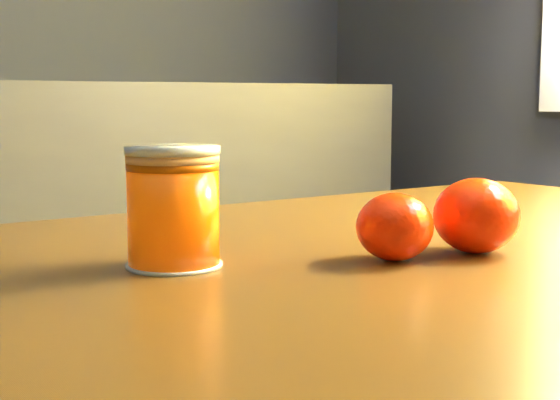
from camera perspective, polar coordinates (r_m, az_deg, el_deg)
name	(u,v)px	position (r m, az deg, el deg)	size (l,w,h in m)	color
table	(435,361)	(0.68, 11.28, -11.45)	(1.10, 0.86, 0.74)	brown
juice_glass	(173,207)	(0.57, -7.80, -0.55)	(0.07, 0.07, 0.09)	#FF5505
orange_front	(395,227)	(0.60, 8.39, -1.96)	(0.06, 0.06, 0.05)	#FF2B05
orange_back	(476,216)	(0.64, 14.16, -1.12)	(0.07, 0.07, 0.06)	#FF2B05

